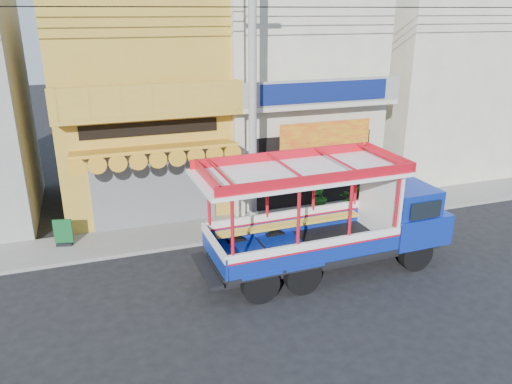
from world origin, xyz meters
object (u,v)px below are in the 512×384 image
at_px(utility_pole, 257,85).
at_px(songthaew_truck, 343,215).
at_px(green_sign, 64,234).
at_px(potted_plant_b, 319,197).
at_px(potted_plant_a, 351,199).

bearing_deg(utility_pole, songthaew_truck, -61.70).
height_order(songthaew_truck, green_sign, songthaew_truck).
xyz_separation_m(utility_pole, potted_plant_b, (2.79, 0.98, -4.37)).
bearing_deg(potted_plant_a, songthaew_truck, -175.19).
xyz_separation_m(potted_plant_a, potted_plant_b, (-1.08, 0.52, 0.02)).
relative_size(green_sign, potted_plant_a, 0.84).
bearing_deg(potted_plant_b, songthaew_truck, 112.96).
distance_m(green_sign, potted_plant_b, 9.00).
bearing_deg(utility_pole, green_sign, 171.25).
bearing_deg(utility_pole, potted_plant_b, 19.27).
bearing_deg(potted_plant_b, green_sign, 39.87).
height_order(songthaew_truck, potted_plant_b, songthaew_truck).
height_order(potted_plant_a, potted_plant_b, potted_plant_b).
xyz_separation_m(green_sign, potted_plant_b, (9.00, 0.02, 0.17)).
bearing_deg(potted_plant_b, potted_plant_a, -166.00).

